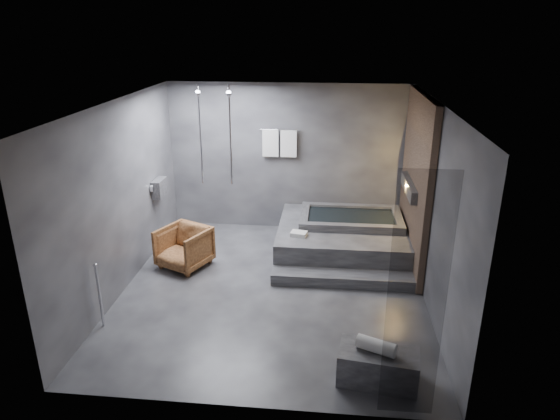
# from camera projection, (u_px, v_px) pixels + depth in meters

# --- Properties ---
(room) EXTENTS (5.00, 5.04, 2.82)m
(room) POSITION_uv_depth(u_px,v_px,m) (302.00, 177.00, 7.18)
(room) COLOR #29292C
(room) RESTS_ON ground
(tub_deck) EXTENTS (2.20, 2.00, 0.50)m
(tub_deck) POSITION_uv_depth(u_px,v_px,m) (342.00, 238.00, 8.77)
(tub_deck) COLOR #2E2E30
(tub_deck) RESTS_ON ground
(tub_step) EXTENTS (2.20, 0.36, 0.18)m
(tub_step) POSITION_uv_depth(u_px,v_px,m) (342.00, 279.00, 7.73)
(tub_step) COLOR #2E2E30
(tub_step) RESTS_ON ground
(concrete_bench) EXTENTS (0.94, 0.60, 0.40)m
(concrete_bench) POSITION_uv_depth(u_px,v_px,m) (378.00, 365.00, 5.61)
(concrete_bench) COLOR #313133
(concrete_bench) RESTS_ON ground
(driftwood_chair) EXTENTS (0.98, 0.99, 0.68)m
(driftwood_chair) POSITION_uv_depth(u_px,v_px,m) (184.00, 247.00, 8.21)
(driftwood_chair) COLOR #492712
(driftwood_chair) RESTS_ON ground
(rolled_towel) EXTENTS (0.46, 0.32, 0.16)m
(rolled_towel) POSITION_uv_depth(u_px,v_px,m) (376.00, 346.00, 5.49)
(rolled_towel) COLOR white
(rolled_towel) RESTS_ON concrete_bench
(deck_towel) EXTENTS (0.29, 0.24, 0.07)m
(deck_towel) POSITION_uv_depth(u_px,v_px,m) (299.00, 234.00, 8.25)
(deck_towel) COLOR silver
(deck_towel) RESTS_ON tub_deck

